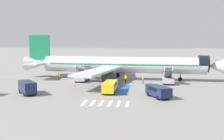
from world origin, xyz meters
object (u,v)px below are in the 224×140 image
object	(u,v)px
boarding_stairs_forward	(168,79)
baggage_cart	(114,82)
service_van_1	(158,91)
ground_crew_1	(126,78)
fuel_tanker	(98,64)
airliner	(120,65)
ground_crew_0	(59,75)
ground_crew_2	(143,79)
service_van_3	(27,87)
boarding_stairs_aft	(82,77)
traffic_cone_0	(74,85)
service_van_2	(110,86)

from	to	relation	value
boarding_stairs_forward	baggage_cart	world-z (taller)	boarding_stairs_forward
service_van_1	ground_crew_1	xyz separation A→B (m)	(-5.79, 13.65, -0.07)
fuel_tanker	airliner	bearing A→B (deg)	-71.68
airliner	boarding_stairs_forward	distance (m)	11.61
ground_crew_0	ground_crew_2	distance (m)	18.66
boarding_stairs_forward	ground_crew_2	bearing A→B (deg)	-168.80
service_van_3	boarding_stairs_aft	bearing A→B (deg)	-150.05
boarding_stairs_forward	airliner	bearing A→B (deg)	157.63
service_van_1	traffic_cone_0	xyz separation A→B (m)	(-15.30, 8.29, -0.82)
service_van_2	ground_crew_1	xyz separation A→B (m)	(1.96, 10.56, -0.12)
airliner	fuel_tanker	world-z (taller)	airliner
ground_crew_2	service_van_2	bearing A→B (deg)	159.17
baggage_cart	traffic_cone_0	xyz separation A→B (m)	(-7.12, -4.48, 0.00)
airliner	ground_crew_1	size ratio (longest dim) A/B	25.90
ground_crew_0	airliner	bearing A→B (deg)	171.86
airliner	service_van_2	distance (m)	15.70
service_van_3	traffic_cone_0	world-z (taller)	service_van_3
boarding_stairs_forward	ground_crew_2	xyz separation A→B (m)	(-5.01, -0.66, 0.03)
airliner	boarding_stairs_forward	world-z (taller)	airliner
airliner	service_van_3	size ratio (longest dim) A/B	9.55
fuel_tanker	ground_crew_2	size ratio (longest dim) A/B	5.48
ground_crew_0	ground_crew_1	world-z (taller)	ground_crew_0
boarding_stairs_forward	ground_crew_2	size ratio (longest dim) A/B	3.10
service_van_1	ground_crew_2	bearing A→B (deg)	73.12
boarding_stairs_aft	service_van_3	world-z (taller)	boarding_stairs_aft
service_van_3	service_van_1	bearing A→B (deg)	140.61
ground_crew_2	fuel_tanker	bearing A→B (deg)	35.18
boarding_stairs_forward	fuel_tanker	distance (m)	31.83
boarding_stairs_forward	boarding_stairs_aft	bearing A→B (deg)	-180.00
baggage_cart	traffic_cone_0	bearing A→B (deg)	136.28
airliner	service_van_3	xyz separation A→B (m)	(-13.29, -18.46, -2.03)
boarding_stairs_forward	service_van_1	xyz separation A→B (m)	(-2.74, -13.64, 0.11)
fuel_tanker	service_van_3	xyz separation A→B (m)	(-4.96, -39.32, -0.47)
service_van_2	ground_crew_2	distance (m)	11.30
boarding_stairs_forward	service_van_1	bearing A→B (deg)	-97.64
ground_crew_2	ground_crew_0	bearing A→B (deg)	89.02
fuel_tanker	ground_crew_2	bearing A→B (deg)	-66.42
boarding_stairs_aft	ground_crew_1	size ratio (longest dim) A/B	3.07
fuel_tanker	traffic_cone_0	bearing A→B (deg)	-92.54
airliner	boarding_stairs_aft	distance (m)	8.85
baggage_cart	ground_crew_0	xyz separation A→B (m)	(-12.51, 3.17, 0.81)
service_van_1	service_van_2	world-z (taller)	service_van_2
ground_crew_2	service_van_3	bearing A→B (deg)	132.83
ground_crew_2	traffic_cone_0	world-z (taller)	ground_crew_2
boarding_stairs_aft	service_van_1	world-z (taller)	boarding_stairs_aft
airliner	baggage_cart	distance (m)	6.65
boarding_stairs_aft	baggage_cart	size ratio (longest dim) A/B	1.85
baggage_cart	ground_crew_2	distance (m)	5.96
ground_crew_0	service_van_2	bearing A→B (deg)	115.54
boarding_stairs_aft	ground_crew_0	world-z (taller)	boarding_stairs_aft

